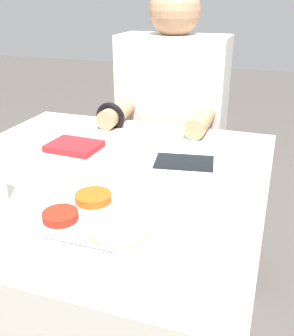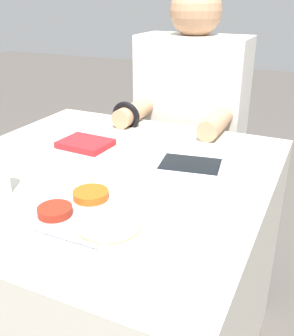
{
  "view_description": "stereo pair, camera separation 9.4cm",
  "coord_description": "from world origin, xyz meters",
  "px_view_note": "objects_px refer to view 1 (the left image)",
  "views": [
    {
      "loc": [
        0.45,
        -0.88,
        1.18
      ],
      "look_at": [
        0.17,
        -0.06,
        0.79
      ],
      "focal_mm": 42.0,
      "sensor_mm": 36.0,
      "label": 1
    },
    {
      "loc": [
        0.54,
        -0.84,
        1.18
      ],
      "look_at": [
        0.17,
        -0.06,
        0.79
      ],
      "focal_mm": 42.0,
      "sensor_mm": 36.0,
      "label": 2
    }
  ],
  "objects_px": {
    "red_notebook": "(74,147)",
    "tablet_device": "(184,163)",
    "thali_tray": "(96,220)",
    "person_diner": "(171,150)"
  },
  "relations": [
    {
      "from": "red_notebook",
      "to": "tablet_device",
      "type": "xyz_separation_m",
      "value": [
        0.35,
        -0.01,
        -0.0
      ]
    },
    {
      "from": "red_notebook",
      "to": "tablet_device",
      "type": "height_order",
      "value": "red_notebook"
    },
    {
      "from": "thali_tray",
      "to": "person_diner",
      "type": "relative_size",
      "value": 0.27
    },
    {
      "from": "thali_tray",
      "to": "tablet_device",
      "type": "height_order",
      "value": "thali_tray"
    },
    {
      "from": "thali_tray",
      "to": "person_diner",
      "type": "height_order",
      "value": "person_diner"
    },
    {
      "from": "red_notebook",
      "to": "person_diner",
      "type": "xyz_separation_m",
      "value": [
        0.17,
        0.5,
        -0.17
      ]
    },
    {
      "from": "thali_tray",
      "to": "tablet_device",
      "type": "distance_m",
      "value": 0.38
    },
    {
      "from": "tablet_device",
      "to": "person_diner",
      "type": "height_order",
      "value": "person_diner"
    },
    {
      "from": "thali_tray",
      "to": "tablet_device",
      "type": "relative_size",
      "value": 1.62
    },
    {
      "from": "tablet_device",
      "to": "red_notebook",
      "type": "bearing_deg",
      "value": 178.97
    }
  ]
}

